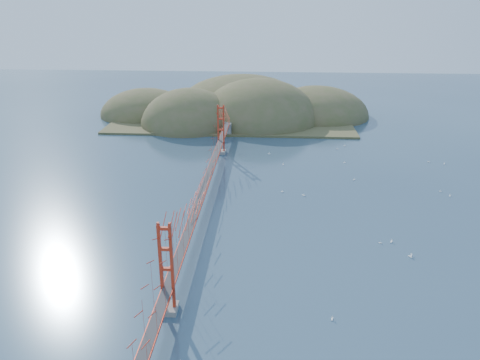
{
  "coord_description": "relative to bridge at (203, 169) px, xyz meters",
  "views": [
    {
      "loc": [
        11.41,
        -75.34,
        34.85
      ],
      "look_at": [
        6.44,
        0.0,
        5.13
      ],
      "focal_mm": 35.0,
      "sensor_mm": 36.0,
      "label": 1
    }
  ],
  "objects": [
    {
      "name": "far_headlands",
      "position": [
        2.21,
        68.33,
        -7.01
      ],
      "size": [
        84.0,
        58.0,
        25.0
      ],
      "color": "brown",
      "rests_on": "ground"
    },
    {
      "name": "sailboat_16",
      "position": [
        14.05,
        7.12,
        -6.87
      ],
      "size": [
        0.55,
        0.55,
        0.58
      ],
      "color": "white",
      "rests_on": "ground"
    },
    {
      "name": "ground",
      "position": [
        0.0,
        -0.18,
        -7.01
      ],
      "size": [
        320.0,
        320.0,
        0.0
      ],
      "primitive_type": "plane",
      "color": "#2F495F",
      "rests_on": "ground"
    },
    {
      "name": "sailboat_14",
      "position": [
        30.28,
        -11.47,
        -6.85
      ],
      "size": [
        0.67,
        0.67,
        0.74
      ],
      "color": "white",
      "rests_on": "ground"
    },
    {
      "name": "sailboat_11",
      "position": [
        44.3,
        9.29,
        -6.87
      ],
      "size": [
        0.52,
        0.52,
        0.56
      ],
      "color": "white",
      "rests_on": "ground"
    },
    {
      "name": "sailboat_12",
      "position": [
        11.4,
        30.03,
        -6.86
      ],
      "size": [
        0.57,
        0.57,
        0.64
      ],
      "color": "white",
      "rests_on": "ground"
    },
    {
      "name": "sailboat_extra_1",
      "position": [
        14.54,
        22.6,
        -6.87
      ],
      "size": [
        0.58,
        0.58,
        0.62
      ],
      "color": "white",
      "rests_on": "ground"
    },
    {
      "name": "sailboat_15",
      "position": [
        30.18,
        37.63,
        -6.86
      ],
      "size": [
        0.59,
        0.59,
        0.66
      ],
      "color": "white",
      "rests_on": "ground"
    },
    {
      "name": "sailboat_10",
      "position": [
        19.14,
        -30.5,
        -6.86
      ],
      "size": [
        0.51,
        0.56,
        0.63
      ],
      "color": "white",
      "rests_on": "ground"
    },
    {
      "name": "sailboat_7",
      "position": [
        27.97,
        34.92,
        -6.86
      ],
      "size": [
        0.57,
        0.46,
        0.66
      ],
      "color": "white",
      "rests_on": "ground"
    },
    {
      "name": "sailboat_8",
      "position": [
        28.35,
        24.79,
        -6.87
      ],
      "size": [
        0.51,
        0.47,
        0.58
      ],
      "color": "white",
      "rests_on": "ground"
    },
    {
      "name": "sailboat_1",
      "position": [
        18.05,
        5.64,
        -6.85
      ],
      "size": [
        0.67,
        0.67,
        0.71
      ],
      "color": "white",
      "rests_on": "ground"
    },
    {
      "name": "bridge",
      "position": [
        0.0,
        0.0,
        0.0
      ],
      "size": [
        2.2,
        94.4,
        12.0
      ],
      "color": "gray",
      "rests_on": "ground"
    },
    {
      "name": "sailboat_17",
      "position": [
        47.38,
        26.54,
        -6.86
      ],
      "size": [
        0.63,
        0.63,
        0.7
      ],
      "color": "white",
      "rests_on": "ground"
    },
    {
      "name": "sailboat_2",
      "position": [
        28.52,
        -11.93,
        -6.88
      ],
      "size": [
        0.49,
        0.47,
        0.55
      ],
      "color": "white",
      "rests_on": "ground"
    },
    {
      "name": "sailboat_5",
      "position": [
        32.22,
        -15.34,
        -6.87
      ],
      "size": [
        0.47,
        0.54,
        0.61
      ],
      "color": "white",
      "rests_on": "ground"
    },
    {
      "name": "sailboat_4",
      "position": [
        28.74,
        14.25,
        -6.86
      ],
      "size": [
        0.61,
        0.61,
        0.65
      ],
      "color": "white",
      "rests_on": "ground"
    },
    {
      "name": "sailboat_6",
      "position": [
        31.95,
        -15.7,
        -6.85
      ],
      "size": [
        0.69,
        0.69,
        0.73
      ],
      "color": "white",
      "rests_on": "ground"
    },
    {
      "name": "sailboat_9",
      "position": [
        45.39,
        7.18,
        -6.87
      ],
      "size": [
        0.46,
        0.51,
        0.57
      ],
      "color": "white",
      "rests_on": "ground"
    },
    {
      "name": "sailboat_extra_0",
      "position": [
        50.37,
        25.39,
        -6.87
      ],
      "size": [
        0.57,
        0.57,
        0.62
      ],
      "color": "white",
      "rests_on": "ground"
    }
  ]
}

